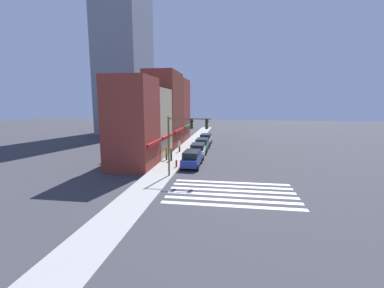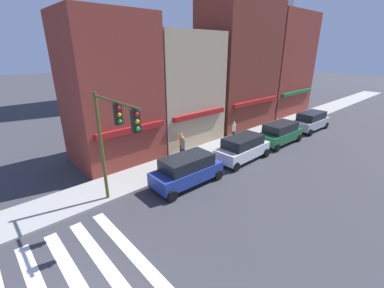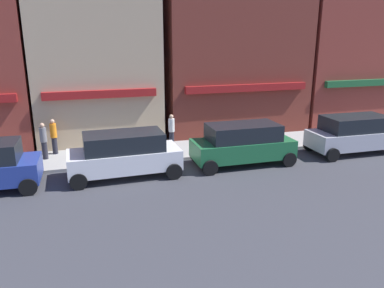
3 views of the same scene
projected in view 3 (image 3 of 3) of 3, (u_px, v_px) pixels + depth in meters
name	position (u px, v px, depth m)	size (l,w,h in m)	color
storefront_row	(207.00, 36.00, 22.53)	(30.76, 5.30, 12.82)	maroon
suv_white	(124.00, 154.00, 15.93)	(4.73, 2.12, 1.94)	white
suv_green	(243.00, 143.00, 17.47)	(4.73, 2.12, 1.94)	#1E6638
suv_silver	(354.00, 133.00, 19.22)	(4.74, 2.12, 1.94)	#B7B7BC
pedestrian_white_shirt	(172.00, 130.00, 19.69)	(0.32, 0.32, 1.77)	#23232D
pedestrian_grey_coat	(44.00, 140.00, 17.78)	(0.32, 0.32, 1.77)	#23232D
pedestrian_orange_vest	(54.00, 136.00, 18.57)	(0.32, 0.32, 1.77)	#23232D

